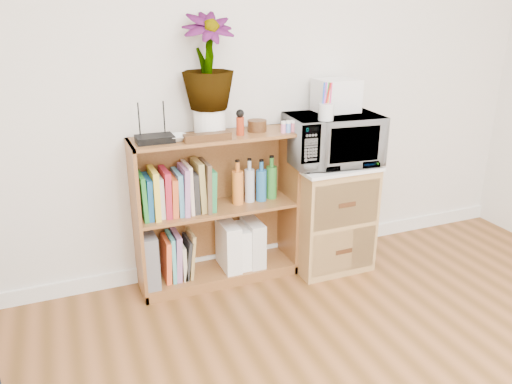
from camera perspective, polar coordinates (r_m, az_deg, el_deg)
skirting_board at (r=3.51m, az=0.47°, el=-6.91°), size 4.00×0.02×0.10m
bookshelf at (r=3.10m, az=-4.51°, el=-2.11°), size 1.00×0.30×0.95m
wicker_unit at (r=3.37m, az=8.19°, el=-2.68°), size 0.50×0.45×0.70m
microwave at (r=3.19m, az=8.75°, el=5.97°), size 0.60×0.43×0.31m
pen_cup at (r=2.99m, az=8.01°, el=9.05°), size 0.09×0.09×0.10m
small_appliance at (r=3.25m, az=9.14°, el=10.85°), size 0.26×0.21×0.20m
router at (r=2.85m, az=-11.50°, el=5.97°), size 0.21×0.14×0.04m
white_bowl at (r=2.86m, az=-9.09°, el=6.14°), size 0.13×0.13×0.03m
plant_pot at (r=2.95m, az=-5.31°, el=7.95°), size 0.18×0.18×0.16m
potted_plant at (r=2.90m, az=-5.53°, el=14.60°), size 0.30×0.30×0.53m
trinket_box at (r=2.84m, az=-5.58°, el=6.28°), size 0.27×0.07×0.04m
kokeshi_doll at (r=2.95m, az=-1.82°, el=7.54°), size 0.05×0.05×0.11m
wooden_bowl at (r=3.04m, az=0.12°, el=7.59°), size 0.12×0.12×0.07m
paint_jars at (r=3.02m, az=3.71°, el=7.37°), size 0.12×0.04×0.06m
file_box at (r=3.11m, az=-12.32°, el=-7.30°), size 0.10×0.27×0.33m
magazine_holder_left at (r=3.21m, az=-3.17°, el=-6.11°), size 0.10×0.25×0.31m
magazine_holder_mid at (r=3.25m, az=-1.78°, el=-6.19°), size 0.09×0.22×0.27m
magazine_holder_right at (r=3.27m, az=-0.36°, el=-5.73°), size 0.09×0.24×0.30m
cookbooks at (r=2.99m, az=-8.96°, el=0.11°), size 0.44×0.20×0.31m
liquor_bottles at (r=3.13m, az=-0.09°, el=1.26°), size 0.31×0.07×0.27m
lower_books at (r=3.15m, az=-8.99°, el=-7.28°), size 0.20×0.19×0.30m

